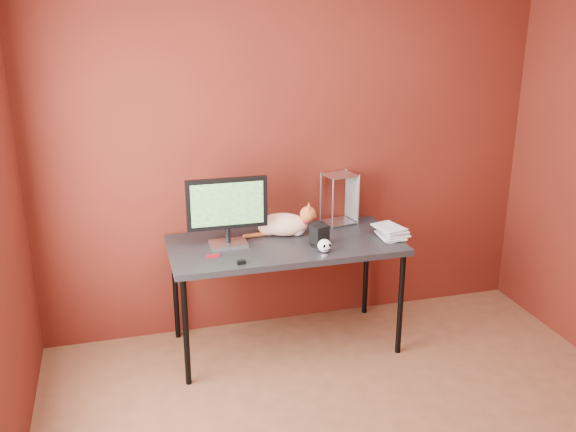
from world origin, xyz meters
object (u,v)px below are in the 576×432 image
object	(u,v)px
desk	(285,249)
book_stack	(383,177)
monitor	(227,208)
cat	(284,224)
speaker	(320,236)
skull_mug	(324,246)

from	to	relation	value
desk	book_stack	world-z (taller)	book_stack
desk	monitor	distance (m)	0.48
desk	cat	world-z (taller)	cat
cat	speaker	size ratio (longest dim) A/B	3.55
book_stack	speaker	bearing A→B (deg)	-176.47
desk	monitor	xyz separation A→B (m)	(-0.37, 0.05, 0.30)
cat	skull_mug	distance (m)	0.40
monitor	book_stack	xyz separation A→B (m)	(1.00, -0.14, 0.17)
cat	book_stack	size ratio (longest dim) A/B	0.57
monitor	skull_mug	xyz separation A→B (m)	(0.56, -0.28, -0.21)
speaker	book_stack	world-z (taller)	book_stack
speaker	book_stack	distance (m)	0.56
book_stack	cat	bearing A→B (deg)	160.39
desk	monitor	bearing A→B (deg)	172.13
desk	skull_mug	size ratio (longest dim) A/B	17.13
cat	speaker	bearing A→B (deg)	-35.27
book_stack	skull_mug	bearing A→B (deg)	-161.63
desk	monitor	size ratio (longest dim) A/B	2.92
desk	cat	bearing A→B (deg)	79.16
monitor	speaker	world-z (taller)	monitor
desk	book_stack	distance (m)	0.79
speaker	monitor	bearing A→B (deg)	143.55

